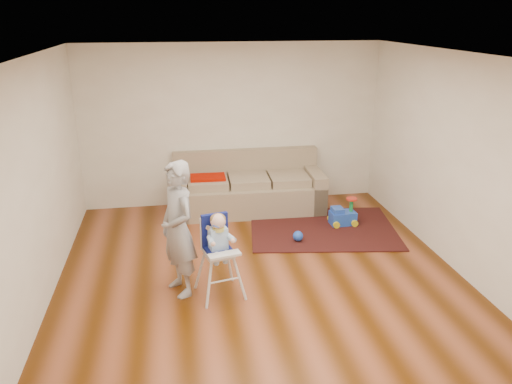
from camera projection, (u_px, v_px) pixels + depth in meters
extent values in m
plane|color=#4B2405|center=(261.00, 277.00, 6.26)|extent=(5.50, 5.50, 0.00)
cube|color=silver|center=(232.00, 126.00, 8.35)|extent=(5.00, 0.04, 2.70)
cube|color=silver|center=(35.00, 187.00, 5.40)|extent=(0.04, 5.50, 2.70)
cube|color=silver|center=(459.00, 165.00, 6.20)|extent=(0.04, 5.50, 2.70)
cube|color=white|center=(262.00, 55.00, 5.34)|extent=(5.00, 5.50, 0.04)
cube|color=#AB1100|center=(208.00, 177.00, 8.05)|extent=(0.57, 0.38, 0.04)
cube|color=black|center=(322.00, 228.00, 7.67)|extent=(2.40, 1.94, 0.02)
sphere|color=blue|center=(298.00, 236.00, 7.20)|extent=(0.15, 0.15, 0.15)
cylinder|color=blue|center=(214.00, 226.00, 5.49)|extent=(0.04, 0.12, 0.01)
imported|color=gray|center=(178.00, 229.00, 5.68)|extent=(0.59, 0.69, 1.61)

